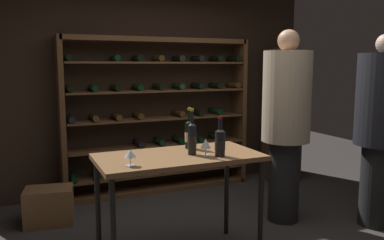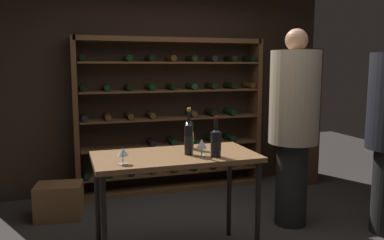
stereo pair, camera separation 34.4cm
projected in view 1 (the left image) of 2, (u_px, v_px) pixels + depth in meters
The scene contains 12 objects.
back_wall at pixel (151, 89), 5.21m from camera, with size 4.53×0.10×2.65m, color #332319.
wine_rack at pixel (159, 116), 5.08m from camera, with size 2.46×0.32×1.99m.
tasting_table at pixel (179, 165), 3.24m from camera, with size 1.34×0.69×0.91m.
person_guest_khaki at pixel (286, 118), 4.06m from camera, with size 0.50×0.50×2.00m.
person_host_in_suit at pixel (381, 122), 3.93m from camera, with size 0.51×0.51×1.95m.
wine_crate at pixel (49, 206), 4.09m from camera, with size 0.48×0.34×0.38m, color brown.
display_cabinet at pixel (282, 116), 5.55m from camera, with size 0.44×0.36×1.86m, color #4C2D1E.
wine_bottle_gold_foil at pixel (220, 142), 3.16m from camera, with size 0.09×0.09×0.33m.
wine_bottle_green_slim at pixel (192, 138), 3.21m from camera, with size 0.07×0.07×0.38m.
wine_bottle_black_capsule at pixel (189, 134), 3.46m from camera, with size 0.08×0.08×0.36m.
wine_glass_stemmed_center at pixel (130, 154), 2.85m from camera, with size 0.09×0.09×0.12m.
wine_glass_stemmed_left at pixel (206, 144), 3.17m from camera, with size 0.08×0.08×0.14m.
Camera 1 is at (-1.60, -2.95, 1.64)m, focal length 36.69 mm.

